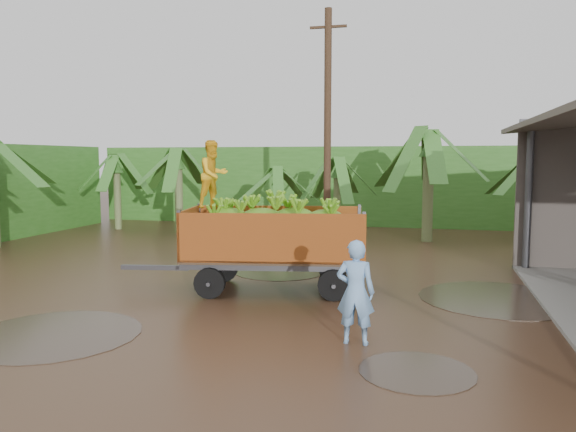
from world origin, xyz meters
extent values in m
plane|color=black|center=(0.00, 0.00, 0.00)|extent=(100.00, 100.00, 0.00)
cube|color=#2D661E|center=(-2.00, 16.00, 1.80)|extent=(22.00, 3.00, 3.60)
cube|color=#47474C|center=(-3.55, 1.25, 0.50)|extent=(1.62, 0.39, 0.11)
imported|color=yellow|center=(-2.24, 1.72, 2.69)|extent=(0.93, 0.98, 1.59)
imported|color=#78A7DB|center=(1.55, -1.58, 0.87)|extent=(0.64, 0.42, 1.74)
cylinder|color=#47301E|center=(-0.59, 7.65, 3.93)|extent=(0.24, 0.24, 7.85)
cube|color=#47301E|center=(-0.59, 7.65, 7.27)|extent=(1.20, 0.08, 0.08)
camera|label=1|loc=(2.69, -10.63, 3.06)|focal=35.00mm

